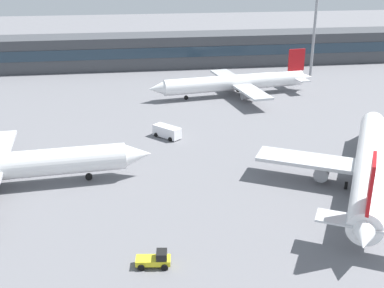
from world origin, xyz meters
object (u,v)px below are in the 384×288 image
(airplane_far, at_px, (234,83))
(floodlight_tower_west, at_px, (316,15))
(airplane_near, at_px, (370,163))
(service_van_white, at_px, (167,132))
(baggage_tug_yellow, at_px, (155,259))

(airplane_far, xyz_separation_m, floodlight_tower_west, (24.03, 14.36, 13.01))
(airplane_near, distance_m, service_van_white, 34.61)
(floodlight_tower_west, bearing_deg, airplane_far, -149.13)
(airplane_far, height_order, floodlight_tower_west, floodlight_tower_west)
(baggage_tug_yellow, distance_m, floodlight_tower_west, 90.83)
(airplane_near, height_order, airplane_far, airplane_near)
(airplane_near, relative_size, baggage_tug_yellow, 10.65)
(airplane_near, relative_size, floodlight_tower_west, 1.44)
(airplane_far, bearing_deg, floodlight_tower_west, 30.87)
(service_van_white, bearing_deg, airplane_far, 54.17)
(baggage_tug_yellow, distance_m, service_van_white, 37.63)
(airplane_near, relative_size, service_van_white, 7.70)
(airplane_near, distance_m, airplane_far, 48.18)
(airplane_near, bearing_deg, airplane_far, 99.69)
(airplane_near, bearing_deg, baggage_tug_yellow, -154.85)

